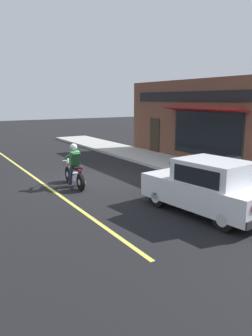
# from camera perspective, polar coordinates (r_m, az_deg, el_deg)

# --- Properties ---
(ground_plane) EXTENTS (80.00, 80.00, 0.00)m
(ground_plane) POSITION_cam_1_polar(r_m,az_deg,el_deg) (13.39, -6.40, -2.06)
(ground_plane) COLOR black
(sidewalk_curb) EXTENTS (2.60, 22.00, 0.14)m
(sidewalk_curb) POSITION_cam_1_polar(r_m,az_deg,el_deg) (18.28, 3.39, 1.99)
(sidewalk_curb) COLOR #ADAAA3
(sidewalk_curb) RESTS_ON ground
(lane_stripe) EXTENTS (0.12, 19.80, 0.01)m
(lane_stripe) POSITION_cam_1_polar(r_m,az_deg,el_deg) (15.58, -17.11, -0.51)
(lane_stripe) COLOR #D1C64C
(lane_stripe) RESTS_ON ground
(storefront_building) EXTENTS (1.25, 10.37, 4.20)m
(storefront_building) POSITION_cam_1_polar(r_m,az_deg,el_deg) (17.44, 11.43, 8.05)
(storefront_building) COLOR brown
(storefront_building) RESTS_ON ground
(motorcycle_with_rider) EXTENTS (0.58, 2.02, 1.62)m
(motorcycle_with_rider) POSITION_cam_1_polar(r_m,az_deg,el_deg) (12.34, -9.01, -0.11)
(motorcycle_with_rider) COLOR black
(motorcycle_with_rider) RESTS_ON ground
(car_hatchback) EXTENTS (2.04, 3.94, 1.57)m
(car_hatchback) POSITION_cam_1_polar(r_m,az_deg,el_deg) (9.58, 13.88, -3.27)
(car_hatchback) COLOR black
(car_hatchback) RESTS_ON ground
(trash_bin) EXTENTS (0.56, 0.56, 0.98)m
(trash_bin) POSITION_cam_1_polar(r_m,az_deg,el_deg) (12.94, 18.09, -0.19)
(trash_bin) COLOR #23512D
(trash_bin) RESTS_ON sidewalk_curb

